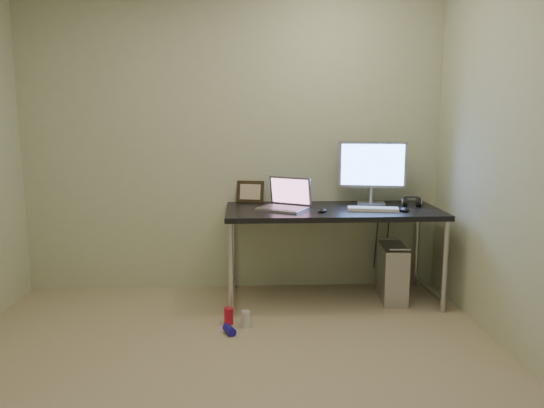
% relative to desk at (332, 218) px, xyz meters
% --- Properties ---
extents(floor, '(3.50, 3.50, 0.00)m').
position_rel_desk_xyz_m(floor, '(-0.79, -1.38, -0.68)').
color(floor, tan).
rests_on(floor, ground).
extents(wall_back, '(3.50, 0.02, 2.50)m').
position_rel_desk_xyz_m(wall_back, '(-0.79, 0.37, 0.57)').
color(wall_back, beige).
rests_on(wall_back, ground).
extents(desk, '(1.69, 0.74, 0.75)m').
position_rel_desk_xyz_m(desk, '(0.00, 0.00, 0.00)').
color(desk, black).
rests_on(desk, ground).
extents(tower_computer, '(0.23, 0.44, 0.47)m').
position_rel_desk_xyz_m(tower_computer, '(0.49, -0.04, -0.45)').
color(tower_computer, silver).
rests_on(tower_computer, ground).
extents(cable_a, '(0.01, 0.16, 0.69)m').
position_rel_desk_xyz_m(cable_a, '(0.44, 0.32, -0.28)').
color(cable_a, black).
rests_on(cable_a, ground).
extents(cable_b, '(0.02, 0.11, 0.71)m').
position_rel_desk_xyz_m(cable_b, '(0.53, 0.30, -0.30)').
color(cable_b, black).
rests_on(cable_b, ground).
extents(can_red, '(0.07, 0.07, 0.12)m').
position_rel_desk_xyz_m(can_red, '(-0.82, -0.49, -0.61)').
color(can_red, red).
rests_on(can_red, ground).
extents(can_white, '(0.07, 0.07, 0.12)m').
position_rel_desk_xyz_m(can_white, '(-0.70, -0.55, -0.62)').
color(can_white, silver).
rests_on(can_white, ground).
extents(can_blue, '(0.10, 0.12, 0.06)m').
position_rel_desk_xyz_m(can_blue, '(-0.81, -0.66, -0.65)').
color(can_blue, '#1A11A6').
rests_on(can_blue, ground).
extents(laptop, '(0.45, 0.43, 0.25)m').
position_rel_desk_xyz_m(laptop, '(-0.37, -0.00, 0.13)').
color(laptop, silver).
rests_on(laptop, desk).
extents(monitor, '(0.56, 0.20, 0.52)m').
position_rel_desk_xyz_m(monitor, '(0.35, 0.19, 0.38)').
color(monitor, silver).
rests_on(monitor, desk).
extents(keyboard, '(0.41, 0.20, 0.02)m').
position_rel_desk_xyz_m(keyboard, '(0.30, -0.11, 0.09)').
color(keyboard, silver).
rests_on(keyboard, desk).
extents(mouse_right, '(0.08, 0.12, 0.04)m').
position_rel_desk_xyz_m(mouse_right, '(0.53, -0.15, 0.09)').
color(mouse_right, black).
rests_on(mouse_right, desk).
extents(mouse_left, '(0.09, 0.12, 0.04)m').
position_rel_desk_xyz_m(mouse_left, '(-0.10, -0.15, 0.09)').
color(mouse_left, black).
rests_on(mouse_left, desk).
extents(headphones, '(0.16, 0.10, 0.10)m').
position_rel_desk_xyz_m(headphones, '(0.66, 0.08, 0.10)').
color(headphones, black).
rests_on(headphones, desk).
extents(picture_frame, '(0.24, 0.12, 0.19)m').
position_rel_desk_xyz_m(picture_frame, '(-0.65, 0.33, 0.17)').
color(picture_frame, black).
rests_on(picture_frame, desk).
extents(webcam, '(0.04, 0.03, 0.13)m').
position_rel_desk_xyz_m(webcam, '(-0.39, 0.28, 0.17)').
color(webcam, silver).
rests_on(webcam, desk).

